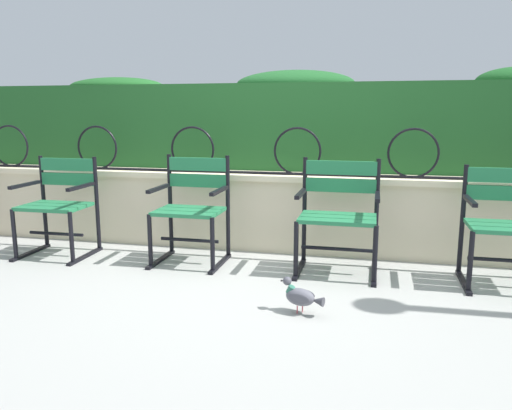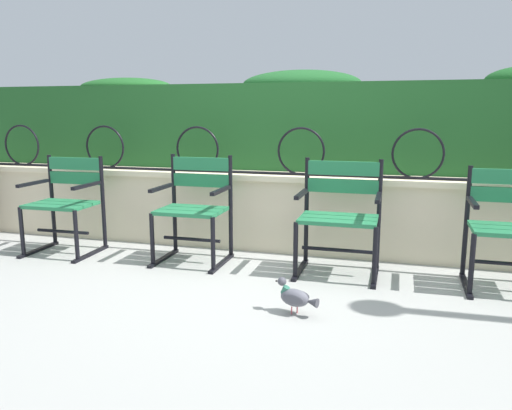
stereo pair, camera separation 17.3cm
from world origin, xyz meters
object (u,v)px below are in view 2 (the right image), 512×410
object	(u,v)px
park_chair_leftmost	(66,201)
park_chair_centre_left	(195,206)
pigeon_near_chairs	(295,297)
park_chair_centre_right	(340,213)
park_chair_rightmost	(512,225)

from	to	relation	value
park_chair_leftmost	park_chair_centre_left	xyz separation A→B (m)	(1.21, 0.06, 0.01)
park_chair_leftmost	pigeon_near_chairs	size ratio (longest dim) A/B	2.96
park_chair_centre_right	park_chair_rightmost	bearing A→B (deg)	-1.37
park_chair_leftmost	park_chair_rightmost	size ratio (longest dim) A/B	1.00
park_chair_rightmost	pigeon_near_chairs	xyz separation A→B (m)	(-1.36, -0.88, -0.35)
pigeon_near_chairs	park_chair_centre_right	bearing A→B (deg)	80.17
park_chair_centre_left	park_chair_rightmost	bearing A→B (deg)	-0.61
park_chair_rightmost	pigeon_near_chairs	world-z (taller)	park_chair_rightmost
park_chair_leftmost	pigeon_near_chairs	xyz separation A→B (m)	(2.26, -0.85, -0.35)
park_chair_centre_left	pigeon_near_chairs	xyz separation A→B (m)	(1.05, -0.91, -0.35)
pigeon_near_chairs	park_chair_rightmost	bearing A→B (deg)	32.96
park_chair_centre_left	pigeon_near_chairs	bearing A→B (deg)	-40.99
park_chair_leftmost	park_chair_centre_right	bearing A→B (deg)	1.51
pigeon_near_chairs	park_chair_leftmost	bearing A→B (deg)	159.36
park_chair_rightmost	pigeon_near_chairs	size ratio (longest dim) A/B	2.97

